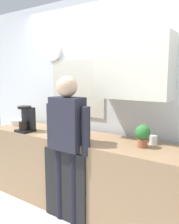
{
  "coord_description": "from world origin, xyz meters",
  "views": [
    {
      "loc": [
        1.61,
        -1.91,
        1.6
      ],
      "look_at": [
        0.11,
        0.25,
        1.2
      ],
      "focal_mm": 38.61,
      "sensor_mm": 36.0,
      "label": 1
    }
  ],
  "objects": [
    {
      "name": "bottle_clear_soda",
      "position": [
        -0.63,
        0.53,
        1.03
      ],
      "size": [
        0.09,
        0.09,
        0.28
      ],
      "primitive_type": "cylinder",
      "color": "#2D8C33",
      "rests_on": "kitchen_counter"
    },
    {
      "name": "ground_plane",
      "position": [
        0.0,
        0.0,
        0.0
      ],
      "size": [
        8.0,
        8.0,
        0.0
      ],
      "primitive_type": "plane",
      "color": "silver"
    },
    {
      "name": "cup_terracotta_mug",
      "position": [
        0.09,
        0.1,
        0.94
      ],
      "size": [
        0.08,
        0.08,
        0.09
      ],
      "primitive_type": "cylinder",
      "color": "#B26647",
      "rests_on": "kitchen_counter"
    },
    {
      "name": "dishwasher_panel",
      "position": [
        -0.03,
        -0.03,
        0.4
      ],
      "size": [
        0.56,
        0.02,
        0.8
      ],
      "primitive_type": "cube",
      "color": "black",
      "rests_on": "ground_plane"
    },
    {
      "name": "potted_plant",
      "position": [
        0.72,
        0.31,
        1.02
      ],
      "size": [
        0.15,
        0.15,
        0.23
      ],
      "color": "#9E5638",
      "rests_on": "kitchen_counter"
    },
    {
      "name": "kitchen_counter",
      "position": [
        0.0,
        0.3,
        0.45
      ],
      "size": [
        2.71,
        0.64,
        0.89
      ],
      "primitive_type": "cube",
      "color": "#937251",
      "rests_on": "ground_plane"
    },
    {
      "name": "person_at_sink",
      "position": [
        0.0,
        0.0,
        0.95
      ],
      "size": [
        0.57,
        0.22,
        1.6
      ],
      "rotation": [
        0.0,
        0.0,
        0.12
      ],
      "color": "black",
      "rests_on": "ground_plane"
    },
    {
      "name": "bottle_green_wine",
      "position": [
        -0.46,
        0.33,
        1.04
      ],
      "size": [
        0.07,
        0.07,
        0.3
      ],
      "primitive_type": "cylinder",
      "color": "#195923",
      "rests_on": "kitchen_counter"
    },
    {
      "name": "coffee_maker",
      "position": [
        -0.78,
        0.12,
        1.04
      ],
      "size": [
        0.2,
        0.2,
        0.33
      ],
      "color": "black",
      "rests_on": "kitchen_counter"
    },
    {
      "name": "mixing_bowl",
      "position": [
        -1.21,
        0.31,
        0.93
      ],
      "size": [
        0.22,
        0.22,
        0.08
      ],
      "primitive_type": "cylinder",
      "color": "white",
      "rests_on": "kitchen_counter"
    },
    {
      "name": "cup_white_mug",
      "position": [
        0.77,
        0.47,
        0.94
      ],
      "size": [
        0.08,
        0.08,
        0.09
      ],
      "primitive_type": "cylinder",
      "color": "white",
      "rests_on": "kitchen_counter"
    },
    {
      "name": "back_wall_assembly",
      "position": [
        0.06,
        0.7,
        1.36
      ],
      "size": [
        4.31,
        0.42,
        2.6
      ],
      "color": "silver",
      "rests_on": "ground_plane"
    }
  ]
}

